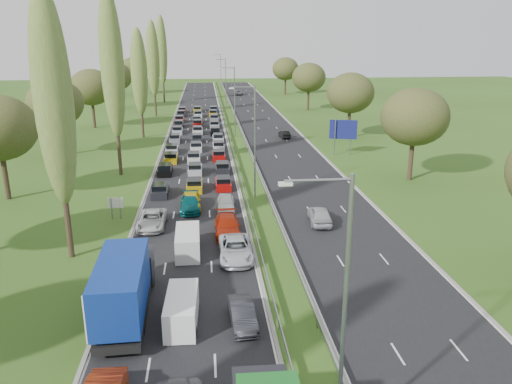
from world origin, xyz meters
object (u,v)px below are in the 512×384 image
white_van_front (182,308)px  direction_sign (343,131)px  blue_lorry (125,286)px  info_sign (116,205)px  near_car_2 (152,220)px  white_van_rear (188,241)px

white_van_front → direction_sign: 48.80m
blue_lorry → info_sign: blue_lorry is taller
white_van_front → info_sign: 20.33m
near_car_2 → blue_lorry: 15.53m
blue_lorry → near_car_2: bearing=88.1°
white_van_front → white_van_rear: white_van_rear is taller
near_car_2 → white_van_rear: (3.41, -6.04, 0.25)m
blue_lorry → direction_sign: bearing=57.9°
info_sign → near_car_2: bearing=-36.0°
blue_lorry → direction_sign: 49.57m
white_van_front → info_sign: info_sign is taller
blue_lorry → info_sign: size_ratio=4.64×
white_van_front → direction_sign: size_ratio=0.90×
near_car_2 → direction_sign: direction_sign is taller
info_sign → direction_sign: (28.80, 24.51, 2.20)m
white_van_rear → info_sign: size_ratio=2.28×
white_van_rear → white_van_front: bearing=-91.2°
white_van_front → info_sign: size_ratio=2.23×
near_car_2 → info_sign: size_ratio=2.47×
blue_lorry → info_sign: bearing=99.6°
white_van_front → info_sign: bearing=112.2°
near_car_2 → blue_lorry: bearing=-88.7°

